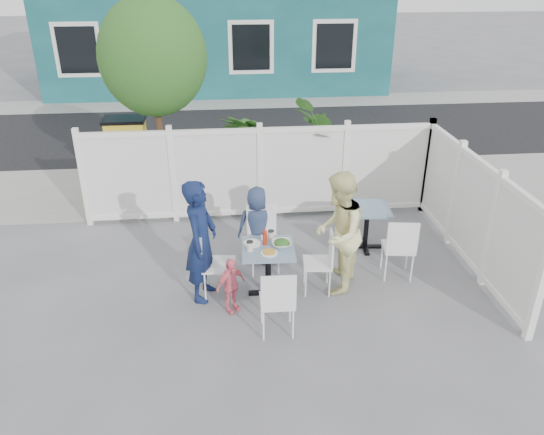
{
  "coord_description": "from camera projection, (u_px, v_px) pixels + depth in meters",
  "views": [
    {
      "loc": [
        -0.51,
        -5.91,
        4.07
      ],
      "look_at": [
        0.11,
        0.43,
        0.95
      ],
      "focal_mm": 35.0,
      "sensor_mm": 36.0,
      "label": 1
    }
  ],
  "objects": [
    {
      "name": "salad_bowl",
      "position": [
        282.0,
        244.0,
        6.85
      ],
      "size": [
        0.26,
        0.26,
        0.06
      ],
      "primitive_type": "imported",
      "color": "white",
      "rests_on": "main_table"
    },
    {
      "name": "chair_spare",
      "position": [
        400.0,
        245.0,
        7.26
      ],
      "size": [
        0.47,
        0.46,
        0.92
      ],
      "rotation": [
        0.0,
        0.0,
        -0.13
      ],
      "color": "white",
      "rests_on": "ground"
    },
    {
      "name": "fence_right",
      "position": [
        472.0,
        214.0,
        7.57
      ],
      "size": [
        0.08,
        3.66,
        1.6
      ],
      "rotation": [
        0.0,
        0.0,
        1.57
      ],
      "color": "white",
      "rests_on": "ground"
    },
    {
      "name": "coffee_cup_b",
      "position": [
        271.0,
        235.0,
        7.0
      ],
      "size": [
        0.08,
        0.08,
        0.12
      ],
      "primitive_type": "cylinder",
      "color": "beige",
      "rests_on": "main_table"
    },
    {
      "name": "pepper_shaker",
      "position": [
        262.0,
        236.0,
        7.03
      ],
      "size": [
        0.03,
        0.03,
        0.07
      ],
      "primitive_type": "cylinder",
      "color": "black",
      "rests_on": "main_table"
    },
    {
      "name": "tree",
      "position": [
        153.0,
        57.0,
        8.79
      ],
      "size": [
        1.8,
        1.62,
        3.59
      ],
      "color": "#382316",
      "rests_on": "ground"
    },
    {
      "name": "chair_right",
      "position": [
        323.0,
        258.0,
        7.02
      ],
      "size": [
        0.42,
        0.43,
        0.86
      ],
      "rotation": [
        0.0,
        0.0,
        1.46
      ],
      "color": "white",
      "rests_on": "ground"
    },
    {
      "name": "woman",
      "position": [
        338.0,
        233.0,
        6.92
      ],
      "size": [
        0.89,
        0.99,
        1.67
      ],
      "primitive_type": "imported",
      "rotation": [
        0.0,
        0.0,
        -1.96
      ],
      "color": "#EADF57",
      "rests_on": "ground"
    },
    {
      "name": "salt_shaker",
      "position": [
        262.0,
        237.0,
        7.01
      ],
      "size": [
        0.03,
        0.03,
        0.06
      ],
      "primitive_type": "cylinder",
      "color": "white",
      "rests_on": "main_table"
    },
    {
      "name": "chair_back",
      "position": [
        263.0,
        233.0,
        7.55
      ],
      "size": [
        0.46,
        0.44,
        0.94
      ],
      "rotation": [
        0.0,
        0.0,
        3.22
      ],
      "color": "white",
      "rests_on": "ground"
    },
    {
      "name": "main_table",
      "position": [
        268.0,
        258.0,
        6.9
      ],
      "size": [
        0.7,
        0.7,
        0.72
      ],
      "rotation": [
        0.0,
        0.0,
        -0.04
      ],
      "color": "slate",
      "rests_on": "ground"
    },
    {
      "name": "utility_cabinet",
      "position": [
        128.0,
        155.0,
        10.2
      ],
      "size": [
        0.72,
        0.52,
        1.33
      ],
      "primitive_type": "cube",
      "rotation": [
        0.0,
        0.0,
        0.01
      ],
      "color": "gold",
      "rests_on": "ground"
    },
    {
      "name": "ketchup_bottle",
      "position": [
        265.0,
        238.0,
        6.86
      ],
      "size": [
        0.06,
        0.06,
        0.19
      ],
      "primitive_type": "cylinder",
      "color": "#AD2210",
      "rests_on": "main_table"
    },
    {
      "name": "potted_shrub_a",
      "position": [
        248.0,
        159.0,
        9.52
      ],
      "size": [
        1.27,
        1.27,
        1.66
      ],
      "primitive_type": "imported",
      "rotation": [
        0.0,
        0.0,
        2.59
      ],
      "color": "#295519",
      "rests_on": "ground"
    },
    {
      "name": "coffee_cup_a",
      "position": [
        250.0,
        246.0,
        6.73
      ],
      "size": [
        0.08,
        0.08,
        0.12
      ],
      "primitive_type": "cylinder",
      "color": "beige",
      "rests_on": "main_table"
    },
    {
      "name": "chair_left",
      "position": [
        213.0,
        259.0,
        6.9
      ],
      "size": [
        0.46,
        0.47,
        0.95
      ],
      "rotation": [
        0.0,
        0.0,
        -1.68
      ],
      "color": "white",
      "rests_on": "ground"
    },
    {
      "name": "plate_side",
      "position": [
        252.0,
        243.0,
        6.91
      ],
      "size": [
        0.23,
        0.23,
        0.02
      ],
      "primitive_type": "cylinder",
      "color": "white",
      "rests_on": "main_table"
    },
    {
      "name": "plate_main",
      "position": [
        269.0,
        253.0,
        6.69
      ],
      "size": [
        0.22,
        0.22,
        0.01
      ],
      "primitive_type": "cylinder",
      "color": "white",
      "rests_on": "main_table"
    },
    {
      "name": "spare_table",
      "position": [
        367.0,
        217.0,
        8.05
      ],
      "size": [
        0.71,
        0.71,
        0.69
      ],
      "rotation": [
        0.0,
        0.0,
        -0.1
      ],
      "color": "slate",
      "rests_on": "ground"
    },
    {
      "name": "boy",
      "position": [
        257.0,
        226.0,
        7.67
      ],
      "size": [
        0.58,
        0.38,
        1.18
      ],
      "primitive_type": "imported",
      "rotation": [
        0.0,
        0.0,
        3.16
      ],
      "color": "navy",
      "rests_on": "ground"
    },
    {
      "name": "potted_shrub_b",
      "position": [
        335.0,
        152.0,
        9.52
      ],
      "size": [
        1.86,
        2.01,
        1.86
      ],
      "primitive_type": "imported",
      "rotation": [
        0.0,
        0.0,
        4.43
      ],
      "color": "#295519",
      "rests_on": "ground"
    },
    {
      "name": "man",
      "position": [
        201.0,
        241.0,
        6.75
      ],
      "size": [
        0.54,
        0.69,
        1.66
      ],
      "primitive_type": "imported",
      "rotation": [
        0.0,
        0.0,
        1.3
      ],
      "color": "#101B41",
      "rests_on": "ground"
    },
    {
      "name": "toddler",
      "position": [
        231.0,
        285.0,
        6.64
      ],
      "size": [
        0.46,
        0.42,
        0.76
      ],
      "primitive_type": "imported",
      "rotation": [
        0.0,
        0.0,
        0.66
      ],
      "color": "pink",
      "rests_on": "ground"
    },
    {
      "name": "ground",
      "position": [
        267.0,
        295.0,
        7.12
      ],
      "size": [
        80.0,
        80.0,
        0.0
      ],
      "primitive_type": "plane",
      "color": "slate"
    },
    {
      "name": "far_sidewalk",
      "position": [
        237.0,
        102.0,
        16.59
      ],
      "size": [
        24.0,
        1.6,
        0.01
      ],
      "primitive_type": "cube",
      "color": "gray",
      "rests_on": "ground"
    },
    {
      "name": "chair_near",
      "position": [
        278.0,
        299.0,
        6.14
      ],
      "size": [
        0.41,
        0.4,
        0.89
      ],
      "rotation": [
        0.0,
        0.0,
        -0.02
      ],
      "color": "white",
      "rests_on": "ground"
    },
    {
      "name": "fence_back",
      "position": [
        260.0,
        175.0,
        8.93
      ],
      "size": [
        5.86,
        0.08,
        1.6
      ],
      "color": "white",
      "rests_on": "ground"
    },
    {
      "name": "street",
      "position": [
        241.0,
        131.0,
        13.82
      ],
      "size": [
        24.0,
        5.0,
        0.01
      ],
      "primitive_type": "cube",
      "color": "black",
      "rests_on": "ground"
    },
    {
      "name": "near_sidewalk",
      "position": [
        250.0,
        186.0,
        10.51
      ],
      "size": [
        24.0,
        2.6,
        0.01
      ],
      "primitive_type": "cube",
      "color": "gray",
      "rests_on": "ground"
    }
  ]
}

